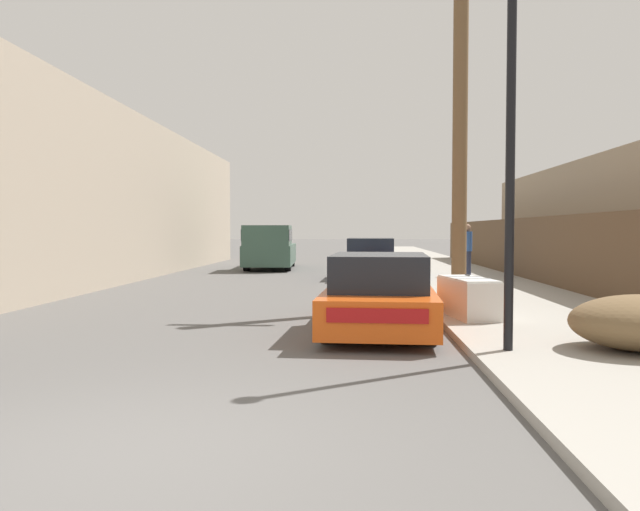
% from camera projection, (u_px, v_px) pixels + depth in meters
% --- Properties ---
extents(ground_plane, '(220.00, 220.00, 0.00)m').
position_uv_depth(ground_plane, '(129.00, 455.00, 4.65)').
color(ground_plane, '#595654').
extents(sidewalk_curb, '(4.20, 63.00, 0.12)m').
position_uv_depth(sidewalk_curb, '(434.00, 266.00, 27.81)').
color(sidewalk_curb, '#9E998E').
rests_on(sidewalk_curb, ground).
extents(discarded_fridge, '(0.90, 1.77, 0.72)m').
position_uv_depth(discarded_fridge, '(468.00, 297.00, 11.21)').
color(discarded_fridge, silver).
rests_on(discarded_fridge, sidewalk_curb).
extents(parked_sports_car_red, '(2.00, 4.64, 1.28)m').
position_uv_depth(parked_sports_car_red, '(380.00, 295.00, 10.46)').
color(parked_sports_car_red, '#E05114').
rests_on(parked_sports_car_red, ground).
extents(car_parked_mid, '(1.96, 4.16, 1.40)m').
position_uv_depth(car_parked_mid, '(371.00, 259.00, 21.61)').
color(car_parked_mid, '#2D478C').
rests_on(car_parked_mid, ground).
extents(pickup_truck, '(2.25, 5.44, 1.87)m').
position_uv_depth(pickup_truck, '(270.00, 248.00, 26.53)').
color(pickup_truck, '#385647').
rests_on(pickup_truck, ground).
extents(utility_pole, '(1.80, 0.33, 8.19)m').
position_uv_depth(utility_pole, '(460.00, 111.00, 13.78)').
color(utility_pole, brown).
rests_on(utility_pole, sidewalk_curb).
extents(street_lamp, '(0.26, 0.26, 4.87)m').
position_uv_depth(street_lamp, '(511.00, 131.00, 7.95)').
color(street_lamp, black).
rests_on(street_lamp, sidewalk_curb).
extents(wooden_fence, '(0.08, 30.52, 1.96)m').
position_uv_depth(wooden_fence, '(525.00, 248.00, 20.25)').
color(wooden_fence, brown).
rests_on(wooden_fence, sidewalk_curb).
extents(building_left_block, '(7.00, 26.83, 5.51)m').
position_uv_depth(building_left_block, '(59.00, 200.00, 22.29)').
color(building_left_block, tan).
rests_on(building_left_block, ground).
extents(pedestrian, '(0.34, 0.34, 1.76)m').
position_uv_depth(pedestrian, '(467.00, 249.00, 21.08)').
color(pedestrian, '#282D42').
rests_on(pedestrian, sidewalk_curb).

